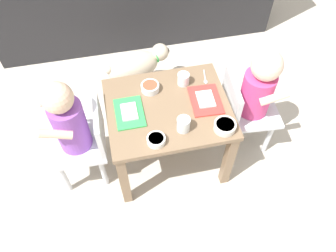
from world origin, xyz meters
The scene contains 13 objects.
ground_plane centered at (0.00, 0.00, 0.00)m, with size 7.00×7.00×0.00m, color beige.
dining_table centered at (0.00, 0.00, 0.36)m, with size 0.59×0.50×0.44m.
seated_child_left centered at (-0.46, 0.00, 0.43)m, with size 0.29×0.29×0.69m.
seated_child_right centered at (0.46, 0.02, 0.42)m, with size 0.30×0.30×0.67m.
dog centered at (-0.09, 0.57, 0.21)m, with size 0.43×0.25×0.31m.
food_tray_left centered at (-0.19, 0.00, 0.45)m, with size 0.13×0.19×0.02m.
food_tray_right centered at (0.19, 0.00, 0.45)m, with size 0.15×0.20×0.02m.
water_cup_left centered at (0.04, -0.14, 0.47)m, with size 0.06×0.06×0.07m.
water_cup_right centered at (0.11, 0.14, 0.47)m, with size 0.06×0.06×0.06m.
cereal_bowl_left_side centered at (0.22, -0.18, 0.46)m, with size 0.10×0.10×0.04m.
cereal_bowl_right_side centered at (-0.06, 0.13, 0.46)m, with size 0.09×0.09×0.04m.
veggie_bowl_far centered at (-0.09, -0.19, 0.46)m, with size 0.08×0.08×0.03m.
spoon_by_left_tray centered at (0.23, 0.15, 0.44)m, with size 0.03×0.10×0.01m.
Camera 1 is at (-0.22, -1.01, 1.67)m, focal length 35.72 mm.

